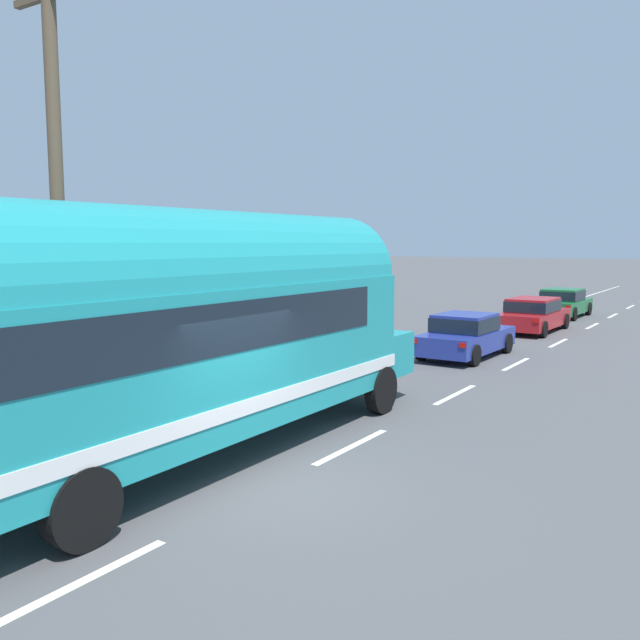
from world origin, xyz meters
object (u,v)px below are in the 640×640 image
at_px(utility_pole, 57,194).
at_px(painted_bus, 178,324).
at_px(car_second, 533,313).
at_px(car_lead, 465,334).
at_px(car_third, 563,302).

distance_m(utility_pole, painted_bus, 3.38).
xyz_separation_m(painted_bus, car_second, (0.16, 19.53, -1.56)).
bearing_deg(painted_bus, car_second, 89.54).
bearing_deg(utility_pole, car_lead, 77.90).
distance_m(painted_bus, car_second, 19.59).
bearing_deg(car_third, utility_pole, -95.43).
bearing_deg(car_lead, utility_pole, -102.10).
height_order(car_second, car_third, same).
distance_m(car_lead, car_third, 13.42).
height_order(utility_pole, car_lead, utility_pole).
bearing_deg(car_second, car_third, 92.85).
distance_m(car_lead, car_second, 7.22).
height_order(car_lead, car_third, same).
height_order(painted_bus, car_lead, painted_bus).
relative_size(utility_pole, car_third, 1.92).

